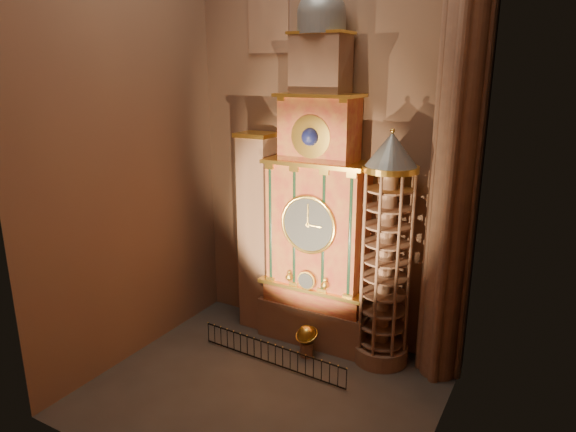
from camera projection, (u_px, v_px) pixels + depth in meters
The scene contains 10 objects.
floor at pixel (264, 390), 21.85m from camera, with size 14.00×14.00×0.00m, color #383330.
wall_back at pixel (329, 117), 23.87m from camera, with size 22.00×22.00×0.00m, color #846147.
wall_left at pixel (123, 121), 22.13m from camera, with size 22.00×22.00×0.00m, color #846147.
wall_right at pixel (456, 143), 15.54m from camera, with size 22.00×22.00×0.00m, color #846147.
astronomical_clock at pixel (318, 212), 24.18m from camera, with size 5.60×2.41×16.70m.
portrait_tower at pixel (258, 232), 26.22m from camera, with size 1.80×1.60×10.20m.
stair_turret at pixel (386, 254), 22.70m from camera, with size 2.50×2.50×10.80m.
gothic_pier at pixel (459, 126), 20.15m from camera, with size 2.04×2.04×22.00m.
celestial_globe at pixel (307, 338), 24.19m from camera, with size 1.34×1.30×1.58m.
iron_railing at pixel (272, 354), 23.55m from camera, with size 7.59×0.43×1.01m.
Camera 1 is at (10.19, -16.05, 13.12)m, focal length 32.00 mm.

